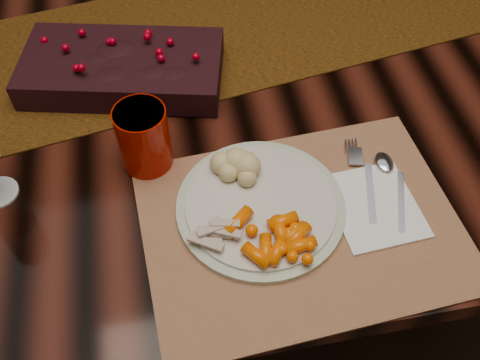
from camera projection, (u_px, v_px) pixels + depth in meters
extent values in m
plane|color=black|center=(236.00, 271.00, 1.58)|extent=(5.00, 5.00, 0.00)
cube|color=black|center=(235.00, 197.00, 1.28)|extent=(1.80, 1.00, 0.75)
cube|color=#371F0F|center=(197.00, 36.00, 1.05)|extent=(1.85, 0.68, 0.00)
cube|color=brown|center=(301.00, 225.00, 0.79)|extent=(0.48, 0.37, 0.00)
cylinder|color=beige|center=(261.00, 206.00, 0.80)|extent=(0.28, 0.28, 0.01)
cube|color=white|center=(374.00, 206.00, 0.80)|extent=(0.13, 0.15, 0.00)
cylinder|color=#9D0E00|center=(144.00, 138.00, 0.81)|extent=(0.10, 0.10, 0.11)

